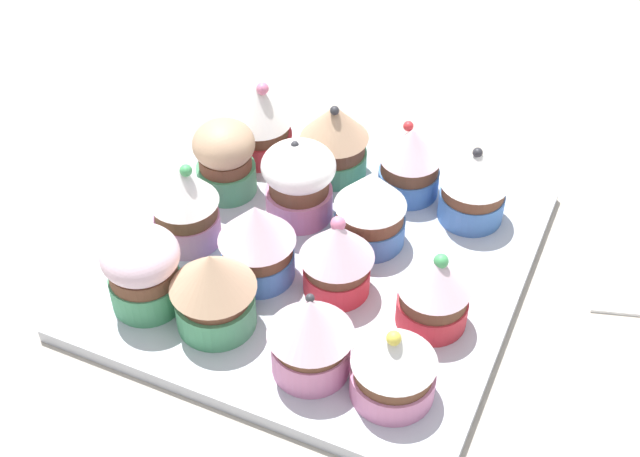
{
  "coord_description": "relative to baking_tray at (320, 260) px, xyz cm",
  "views": [
    {
      "loc": [
        21.27,
        -47.69,
        52.97
      ],
      "look_at": [
        0.0,
        0.0,
        4.2
      ],
      "focal_mm": 49.56,
      "sensor_mm": 36.0,
      "label": 1
    }
  ],
  "objects": [
    {
      "name": "cupcake_0",
      "position": [
        -10.22,
        -10.29,
        4.25
      ],
      "size": [
        6.06,
        6.06,
        7.02
      ],
      "color": "#4C9E6B",
      "rests_on": "baking_tray"
    },
    {
      "name": "cupcake_6",
      "position": [
        2.75,
        -2.95,
        4.25
      ],
      "size": [
        5.9,
        5.9,
        7.29
      ],
      "color": "#D1333D",
      "rests_on": "baking_tray"
    },
    {
      "name": "cupcake_12",
      "position": [
        -3.31,
        10.57,
        4.33
      ],
      "size": [
        6.21,
        6.21,
        7.56
      ],
      "color": "#4C9E6B",
      "rests_on": "baking_tray"
    },
    {
      "name": "cupcake_8",
      "position": [
        -11.02,
        4.29,
        4.24
      ],
      "size": [
        5.46,
        5.46,
        7.17
      ],
      "color": "#4C9E6B",
      "rests_on": "baking_tray"
    },
    {
      "name": "cupcake_14",
      "position": [
        9.95,
        9.72,
        4.25
      ],
      "size": [
        5.95,
        5.95,
        7.37
      ],
      "color": "#477AC6",
      "rests_on": "baking_tray"
    },
    {
      "name": "cupcake_4",
      "position": [
        -10.94,
        -2.71,
        4.55
      ],
      "size": [
        5.74,
        5.74,
        8.06
      ],
      "color": "pink",
      "rests_on": "baking_tray"
    },
    {
      "name": "cupcake_2",
      "position": [
        4.19,
        -11.02,
        4.36
      ],
      "size": [
        6.3,
        6.3,
        7.42
      ],
      "color": "pink",
      "rests_on": "baking_tray"
    },
    {
      "name": "cupcake_9",
      "position": [
        -3.75,
        3.99,
        4.34
      ],
      "size": [
        6.36,
        6.36,
        7.35
      ],
      "color": "pink",
      "rests_on": "baking_tray"
    },
    {
      "name": "cupcake_5",
      "position": [
        -3.65,
        -4.01,
        4.35
      ],
      "size": [
        6.21,
        6.21,
        7.28
      ],
      "color": "#477AC6",
      "rests_on": "baking_tray"
    },
    {
      "name": "cupcake_3",
      "position": [
        10.38,
        -10.68,
        3.87
      ],
      "size": [
        6.1,
        6.1,
        6.85
      ],
      "color": "pink",
      "rests_on": "baking_tray"
    },
    {
      "name": "cupcake_7",
      "position": [
        10.73,
        -3.08,
        3.9
      ],
      "size": [
        5.59,
        5.59,
        6.88
      ],
      "color": "#D1333D",
      "rests_on": "baking_tray"
    },
    {
      "name": "cupcake_11",
      "position": [
        -10.67,
        10.24,
        4.41
      ],
      "size": [
        5.97,
        5.97,
        7.93
      ],
      "color": "#D1333D",
      "rests_on": "baking_tray"
    },
    {
      "name": "ground_plane",
      "position": [
        0.0,
        0.0,
        -2.1
      ],
      "size": [
        180.0,
        180.0,
        3.0
      ],
      "primitive_type": "cube",
      "color": "#B2A899"
    },
    {
      "name": "cupcake_10",
      "position": [
        3.01,
        3.39,
        4.24
      ],
      "size": [
        6.01,
        6.01,
        7.26
      ],
      "color": "#477AC6",
      "rests_on": "baking_tray"
    },
    {
      "name": "baking_tray",
      "position": [
        0.0,
        0.0,
        0.0
      ],
      "size": [
        32.77,
        32.77,
        1.2
      ],
      "color": "silver",
      "rests_on": "ground_plane"
    },
    {
      "name": "cupcake_1",
      "position": [
        -4.25,
        -9.97,
        4.33
      ],
      "size": [
        6.57,
        6.57,
        7.18
      ],
      "color": "#4C9E6B",
      "rests_on": "baking_tray"
    },
    {
      "name": "cupcake_13",
      "position": [
        3.88,
        10.65,
        4.07
      ],
      "size": [
        5.43,
        5.43,
        7.21
      ],
      "color": "#477AC6",
      "rests_on": "baking_tray"
    }
  ]
}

